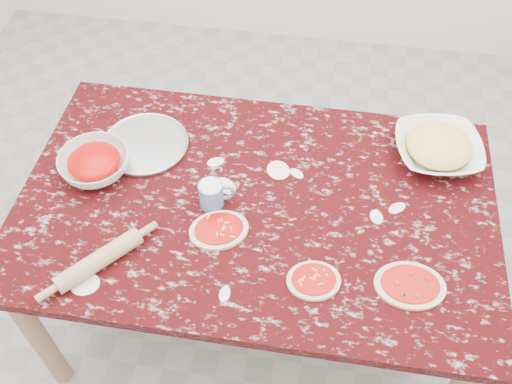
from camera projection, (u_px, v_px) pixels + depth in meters
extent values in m
plane|color=gray|center=(256.00, 307.00, 2.48)|extent=(4.00, 4.00, 0.00)
cube|color=black|center=(256.00, 205.00, 1.92)|extent=(1.60, 1.00, 0.04)
cube|color=#916D52|center=(256.00, 216.00, 1.96)|extent=(1.50, 0.90, 0.08)
cylinder|color=#916D52|center=(38.00, 336.00, 2.02)|extent=(0.07, 0.07, 0.71)
cylinder|color=#916D52|center=(112.00, 164.00, 2.54)|extent=(0.07, 0.07, 0.71)
cylinder|color=#916D52|center=(439.00, 203.00, 2.40)|extent=(0.07, 0.07, 0.71)
cylinder|color=#B2B2B7|center=(145.00, 145.00, 2.06)|extent=(0.39, 0.39, 0.01)
imported|color=white|center=(95.00, 164.00, 1.96)|extent=(0.29, 0.29, 0.08)
imported|color=white|center=(437.00, 150.00, 2.00)|extent=(0.35, 0.35, 0.07)
cylinder|color=#5F79B9|center=(211.00, 195.00, 1.86)|extent=(0.08, 0.08, 0.09)
torus|color=#5F79B9|center=(225.00, 193.00, 1.87)|extent=(0.07, 0.03, 0.07)
cylinder|color=silver|center=(210.00, 188.00, 1.83)|extent=(0.06, 0.06, 0.01)
ellipsoid|color=beige|center=(219.00, 230.00, 1.82)|extent=(0.24, 0.21, 0.01)
ellipsoid|color=red|center=(219.00, 229.00, 1.81)|extent=(0.19, 0.18, 0.00)
ellipsoid|color=beige|center=(314.00, 281.00, 1.70)|extent=(0.19, 0.17, 0.01)
ellipsoid|color=red|center=(314.00, 279.00, 1.70)|extent=(0.15, 0.14, 0.00)
ellipsoid|color=beige|center=(410.00, 286.00, 1.69)|extent=(0.22, 0.18, 0.01)
ellipsoid|color=red|center=(410.00, 284.00, 1.69)|extent=(0.18, 0.14, 0.00)
cylinder|color=tan|center=(99.00, 260.00, 1.72)|extent=(0.23, 0.25, 0.06)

